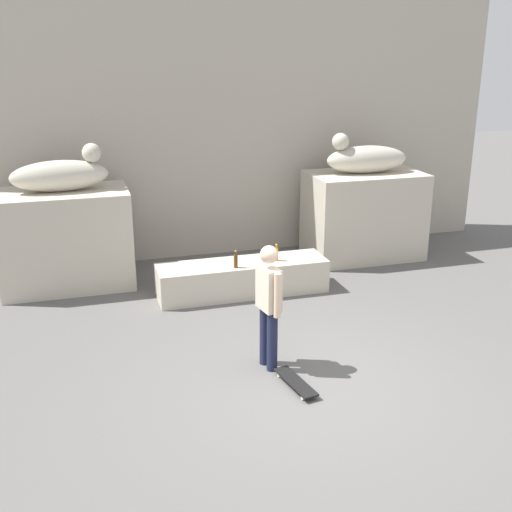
{
  "coord_description": "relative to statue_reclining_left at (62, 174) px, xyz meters",
  "views": [
    {
      "loc": [
        -2.6,
        -6.52,
        4.03
      ],
      "look_at": [
        -0.14,
        1.8,
        1.1
      ],
      "focal_mm": 44.12,
      "sensor_mm": 36.0,
      "label": 1
    }
  ],
  "objects": [
    {
      "name": "bottle_orange",
      "position": [
        3.35,
        -1.32,
        -1.29
      ],
      "size": [
        0.07,
        0.07,
        0.29
      ],
      "color": "orange",
      "rests_on": "ledge_block"
    },
    {
      "name": "ledge_block",
      "position": [
        2.78,
        -1.25,
        -1.69
      ],
      "size": [
        2.87,
        0.76,
        0.56
      ],
      "primitive_type": "cube",
      "color": "beige",
      "rests_on": "ground_plane"
    },
    {
      "name": "skateboard",
      "position": [
        2.59,
        -4.42,
        -1.91
      ],
      "size": [
        0.33,
        0.82,
        0.08
      ],
      "rotation": [
        0.0,
        0.0,
        1.74
      ],
      "color": "black",
      "rests_on": "ground_plane"
    },
    {
      "name": "statue_reclining_left",
      "position": [
        0.0,
        0.0,
        0.0
      ],
      "size": [
        1.63,
        0.67,
        0.78
      ],
      "rotation": [
        0.0,
        0.0,
        0.07
      ],
      "color": "beige",
      "rests_on": "pedestal_left"
    },
    {
      "name": "pedestal_right",
      "position": [
        5.59,
        -0.0,
        -1.13
      ],
      "size": [
        2.19,
        1.31,
        1.69
      ],
      "primitive_type": "cube",
      "color": "beige",
      "rests_on": "ground_plane"
    },
    {
      "name": "ground_plane",
      "position": [
        2.78,
        -4.34,
        -1.97
      ],
      "size": [
        40.0,
        40.0,
        0.0
      ],
      "primitive_type": "plane",
      "color": "#605E5B"
    },
    {
      "name": "bottle_brown",
      "position": [
        2.6,
        -1.47,
        -1.29
      ],
      "size": [
        0.07,
        0.07,
        0.29
      ],
      "color": "#593314",
      "rests_on": "ledge_block"
    },
    {
      "name": "pedestal_left",
      "position": [
        -0.04,
        -0.0,
        -1.13
      ],
      "size": [
        2.19,
        1.31,
        1.69
      ],
      "primitive_type": "cube",
      "color": "beige",
      "rests_on": "ground_plane"
    },
    {
      "name": "statue_reclining_right",
      "position": [
        5.55,
        -0.0,
        0.0
      ],
      "size": [
        1.62,
        0.63,
        0.78
      ],
      "rotation": [
        0.0,
        0.0,
        3.1
      ],
      "color": "beige",
      "rests_on": "pedestal_right"
    },
    {
      "name": "facade_wall",
      "position": [
        2.78,
        1.29,
        0.93
      ],
      "size": [
        11.72,
        0.6,
        5.8
      ],
      "primitive_type": "cube",
      "color": "#B9AF9E",
      "rests_on": "ground_plane"
    },
    {
      "name": "skater",
      "position": [
        2.43,
        -3.83,
        -1.05
      ],
      "size": [
        0.26,
        0.53,
        1.67
      ],
      "rotation": [
        0.0,
        0.0,
        1.76
      ],
      "color": "#1E233F",
      "rests_on": "ground_plane"
    }
  ]
}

